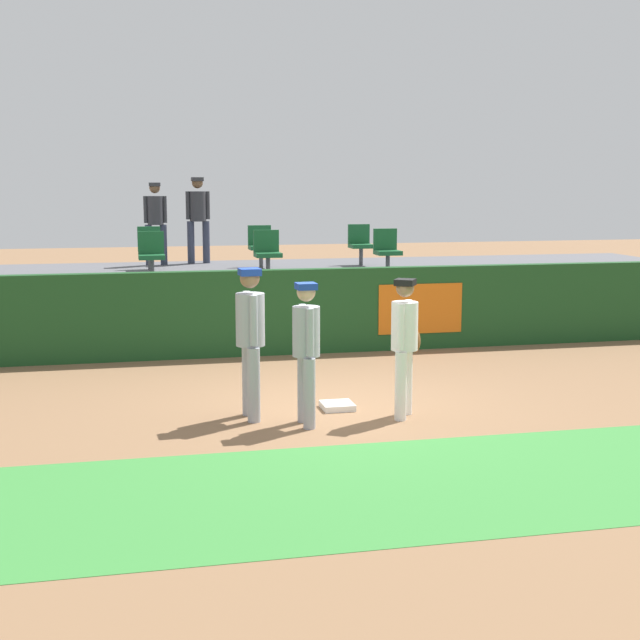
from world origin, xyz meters
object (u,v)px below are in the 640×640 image
Objects in this scene: player_fielder_home at (405,338)px; seat_back_center at (260,244)px; seat_back_right at (360,242)px; seat_front_center at (267,251)px; first_base at (337,406)px; seat_front_left at (151,253)px; seat_back_left at (149,246)px; player_coach_visitor at (250,332)px; player_runner_visitor at (306,344)px; spectator_capped at (198,214)px; spectator_hooded at (155,217)px; seat_front_right at (387,249)px.

player_fielder_home is 2.04× the size of seat_back_center.
player_fielder_home is 7.62m from seat_back_center.
seat_back_right is 2.87m from seat_front_center.
player_fielder_home is (0.72, -0.55, 0.95)m from first_base.
seat_back_left is at bearing 89.30° from seat_front_left.
first_base is 0.22× the size of player_coach_visitor.
spectator_capped is at bearing -178.48° from player_runner_visitor.
seat_front_center is (-2.24, -1.80, 0.00)m from seat_back_right.
player_coach_visitor is at bearing -128.59° from player_runner_visitor.
player_fielder_home is 8.99m from spectator_capped.
seat_front_center is at bearing 106.86° from spectator_capped.
seat_front_center and seat_front_left have the same top height.
player_runner_visitor is at bearing 49.82° from player_coach_visitor.
spectator_hooded reaches higher than seat_back_left.
spectator_hooded reaches higher than seat_front_center.
seat_back_right and seat_front_left have the same top height.
player_coach_visitor is 5.54m from seat_front_left.
seat_back_center is at bearing 85.14° from seat_front_center.
player_coach_visitor is 1.09× the size of spectator_hooded.
player_coach_visitor is at bearing -82.46° from seat_back_left.
seat_back_left is at bearing 138.73° from seat_front_center.
spectator_hooded is (0.19, 2.75, 0.51)m from seat_front_left.
first_base is 8.53m from spectator_capped.
seat_front_right is (4.32, -1.80, 0.00)m from seat_back_left.
player_coach_visitor is 2.20× the size of seat_front_right.
seat_front_left is at bearing -157.34° from seat_back_right.
player_runner_visitor is 8.81m from spectator_hooded.
spectator_capped is (0.11, 8.40, 1.14)m from player_coach_visitor.
seat_front_left is (-4.31, -1.80, 0.00)m from seat_back_right.
seat_back_right reaches higher than player_coach_visitor.
seat_front_center is at bearing -141.21° from seat_back_right.
seat_front_center is (1.09, 5.43, 0.57)m from player_coach_visitor.
seat_front_left is 3.22m from spectator_capped.
spectator_hooded reaches higher than seat_front_right.
spectator_capped is (-1.03, 8.19, 2.17)m from first_base.
seat_back_right is 1.00× the size of seat_front_center.
player_fielder_home is 2.04× the size of seat_back_left.
seat_back_left and seat_back_center have the same top height.
seat_front_right is at bearing -40.42° from seat_back_center.
player_runner_visitor is 8.94m from spectator_capped.
seat_back_right is at bearing 90.87° from seat_front_right.
spectator_capped is at bearing 137.60° from seat_front_right.
spectator_capped is (1.06, 1.17, 0.58)m from seat_back_left.
spectator_capped is at bearing -137.25° from player_fielder_home.
player_coach_visitor is at bearing 87.74° from spectator_capped.
seat_back_center is at bearing 132.71° from spectator_capped.
seat_front_right is at bearing -163.23° from player_fielder_home.
seat_back_center reaches higher than player_coach_visitor.
seat_front_center is (2.05, -1.80, 0.00)m from seat_back_left.
player_runner_visitor is 2.03× the size of seat_back_left.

